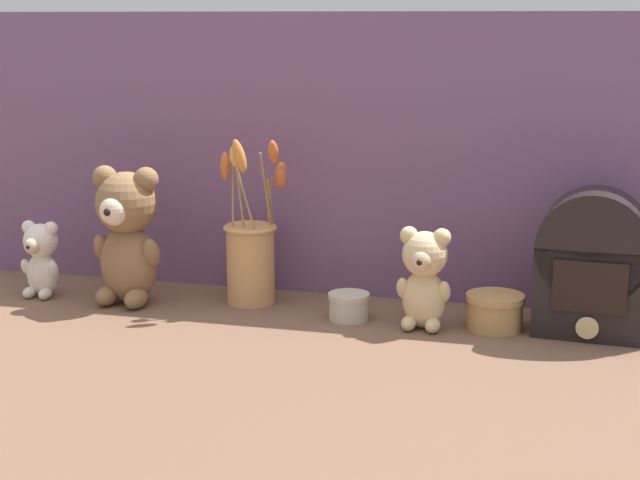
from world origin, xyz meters
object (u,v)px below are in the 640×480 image
decorative_tin_tall (495,311)px  decorative_tin_short (349,306)px  teddy_bear_large (127,233)px  vintage_radio (593,265)px  teddy_bear_small (40,258)px  teddy_bear_medium (424,276)px  flower_vase (251,253)px

decorative_tin_tall → decorative_tin_short: decorative_tin_tall is taller
teddy_bear_large → vintage_radio: 0.87m
teddy_bear_small → decorative_tin_tall: size_ratio=1.46×
teddy_bear_large → teddy_bear_small: teddy_bear_large is taller
teddy_bear_medium → decorative_tin_short: 0.16m
teddy_bear_medium → vintage_radio: 0.29m
teddy_bear_small → vintage_radio: bearing=1.9°
vintage_radio → decorative_tin_short: 0.44m
flower_vase → vintage_radio: flower_vase is taller
flower_vase → decorative_tin_short: bearing=-14.8°
flower_vase → teddy_bear_large: bearing=-165.1°
teddy_bear_large → flower_vase: 0.24m
teddy_bear_small → decorative_tin_short: size_ratio=1.99×
flower_vase → decorative_tin_short: (0.21, -0.05, -0.07)m
teddy_bear_medium → decorative_tin_short: (-0.14, 0.02, -0.07)m
teddy_bear_medium → teddy_bear_small: bearing=179.3°
teddy_bear_medium → flower_vase: bearing=167.9°
teddy_bear_large → vintage_radio: (0.87, 0.03, -0.02)m
teddy_bear_large → vintage_radio: teddy_bear_large is taller
teddy_bear_large → decorative_tin_tall: bearing=1.3°
teddy_bear_medium → teddy_bear_small: 0.77m
teddy_bear_medium → flower_vase: 0.36m
teddy_bear_large → flower_vase: size_ratio=0.82×
flower_vase → teddy_bear_medium: bearing=-12.1°
teddy_bear_large → teddy_bear_medium: size_ratio=1.46×
vintage_radio → decorative_tin_short: size_ratio=3.35×
decorative_tin_tall → teddy_bear_medium: bearing=-166.9°
teddy_bear_medium → decorative_tin_tall: teddy_bear_medium is taller
teddy_bear_large → teddy_bear_small: (-0.19, -0.00, -0.06)m
vintage_radio → teddy_bear_large: bearing=-178.0°
teddy_bear_medium → flower_vase: flower_vase is taller
vintage_radio → flower_vase: bearing=177.2°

